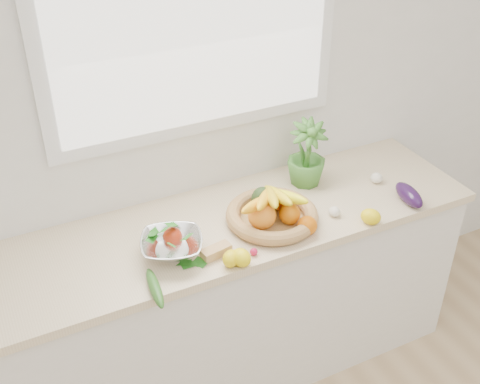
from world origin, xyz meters
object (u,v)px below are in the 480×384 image
apple (173,236)px  colander_with_spinach (172,242)px  fruit_basket (271,211)px  eggplant (409,195)px  potted_herb (307,154)px  cucumber (155,288)px

apple → colander_with_spinach: bearing=-113.1°
fruit_basket → colander_with_spinach: size_ratio=1.63×
eggplant → potted_herb: 0.49m
fruit_basket → colander_with_spinach: bearing=-177.1°
eggplant → cucumber: (-1.22, -0.06, -0.02)m
cucumber → fruit_basket: fruit_basket is taller
cucumber → colander_with_spinach: (0.13, 0.17, 0.04)m
eggplant → fruit_basket: 0.64m
fruit_basket → apple: bearing=174.4°
potted_herb → eggplant: bearing=-46.8°
cucumber → colander_with_spinach: colander_with_spinach is taller
apple → eggplant: size_ratio=0.41×
cucumber → potted_herb: bearing=24.4°
eggplant → potted_herb: (-0.33, 0.35, 0.11)m
fruit_basket → potted_herb: bearing=34.9°
apple → colander_with_spinach: 0.08m
colander_with_spinach → fruit_basket: bearing=2.9°
cucumber → potted_herb: potted_herb is taller
apple → eggplant: bearing=-9.9°
eggplant → potted_herb: potted_herb is taller
apple → fruit_basket: 0.43m
colander_with_spinach → apple: bearing=66.9°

